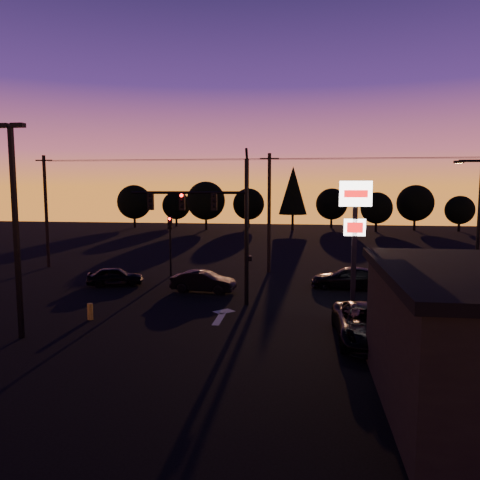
{
  "coord_description": "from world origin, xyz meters",
  "views": [
    {
      "loc": [
        4.55,
        -21.24,
        6.55
      ],
      "look_at": [
        1.0,
        5.0,
        3.5
      ],
      "focal_mm": 35.0,
      "sensor_mm": 36.0,
      "label": 1
    }
  ],
  "objects_px": {
    "car_mid": "(203,281)",
    "suv_parked": "(367,324)",
    "car_left": "(115,276)",
    "streetlight": "(477,226)",
    "car_right": "(348,278)",
    "secondary_signal": "(170,237)",
    "bollard": "(90,312)",
    "pylon_sign": "(355,221)",
    "traffic_signal_mast": "(218,216)",
    "parking_lot_light": "(15,217)"
  },
  "relations": [
    {
      "from": "streetlight",
      "to": "car_left",
      "type": "xyz_separation_m",
      "value": [
        -21.63,
        2.32,
        -3.8
      ]
    },
    {
      "from": "streetlight",
      "to": "car_mid",
      "type": "height_order",
      "value": "streetlight"
    },
    {
      "from": "bollard",
      "to": "streetlight",
      "type": "bearing_deg",
      "value": 15.45
    },
    {
      "from": "pylon_sign",
      "to": "car_mid",
      "type": "relative_size",
      "value": 1.7
    },
    {
      "from": "secondary_signal",
      "to": "car_mid",
      "type": "distance_m",
      "value": 6.22
    },
    {
      "from": "secondary_signal",
      "to": "pylon_sign",
      "type": "distance_m",
      "value": 15.75
    },
    {
      "from": "parking_lot_light",
      "to": "bollard",
      "type": "height_order",
      "value": "parking_lot_light"
    },
    {
      "from": "pylon_sign",
      "to": "parking_lot_light",
      "type": "bearing_deg",
      "value": -162.77
    },
    {
      "from": "traffic_signal_mast",
      "to": "bollard",
      "type": "height_order",
      "value": "traffic_signal_mast"
    },
    {
      "from": "parking_lot_light",
      "to": "streetlight",
      "type": "distance_m",
      "value": 23.05
    },
    {
      "from": "streetlight",
      "to": "bollard",
      "type": "relative_size",
      "value": 9.87
    },
    {
      "from": "bollard",
      "to": "car_mid",
      "type": "xyz_separation_m",
      "value": [
        4.25,
        6.75,
        0.25
      ]
    },
    {
      "from": "car_left",
      "to": "streetlight",
      "type": "bearing_deg",
      "value": -113.59
    },
    {
      "from": "bollard",
      "to": "suv_parked",
      "type": "height_order",
      "value": "suv_parked"
    },
    {
      "from": "car_left",
      "to": "traffic_signal_mast",
      "type": "bearing_deg",
      "value": -134.11
    },
    {
      "from": "car_left",
      "to": "secondary_signal",
      "type": "bearing_deg",
      "value": -54.06
    },
    {
      "from": "car_right",
      "to": "bollard",
      "type": "bearing_deg",
      "value": -49.56
    },
    {
      "from": "bollard",
      "to": "car_right",
      "type": "distance_m",
      "value": 16.0
    },
    {
      "from": "traffic_signal_mast",
      "to": "car_left",
      "type": "distance_m",
      "value": 9.56
    },
    {
      "from": "traffic_signal_mast",
      "to": "pylon_sign",
      "type": "height_order",
      "value": "traffic_signal_mast"
    },
    {
      "from": "traffic_signal_mast",
      "to": "pylon_sign",
      "type": "xyz_separation_m",
      "value": [
        7.1,
        -2.49,
        -0.02
      ]
    },
    {
      "from": "traffic_signal_mast",
      "to": "car_right",
      "type": "xyz_separation_m",
      "value": [
        7.57,
        4.99,
        -4.25
      ]
    },
    {
      "from": "car_mid",
      "to": "parking_lot_light",
      "type": "bearing_deg",
      "value": 154.33
    },
    {
      "from": "car_mid",
      "to": "suv_parked",
      "type": "xyz_separation_m",
      "value": [
        8.83,
        -8.29,
        0.1
      ]
    },
    {
      "from": "pylon_sign",
      "to": "traffic_signal_mast",
      "type": "bearing_deg",
      "value": 160.64
    },
    {
      "from": "car_mid",
      "to": "suv_parked",
      "type": "bearing_deg",
      "value": -127.59
    },
    {
      "from": "bollard",
      "to": "car_right",
      "type": "height_order",
      "value": "car_right"
    },
    {
      "from": "pylon_sign",
      "to": "streetlight",
      "type": "relative_size",
      "value": 0.85
    },
    {
      "from": "streetlight",
      "to": "suv_parked",
      "type": "xyz_separation_m",
      "value": [
        -6.63,
        -6.99,
        -3.66
      ]
    },
    {
      "from": "parking_lot_light",
      "to": "car_left",
      "type": "relative_size",
      "value": 2.52
    },
    {
      "from": "traffic_signal_mast",
      "to": "car_mid",
      "type": "bearing_deg",
      "value": 117.29
    },
    {
      "from": "car_left",
      "to": "car_right",
      "type": "xyz_separation_m",
      "value": [
        15.2,
        1.16,
        0.06
      ]
    },
    {
      "from": "traffic_signal_mast",
      "to": "car_mid",
      "type": "relative_size",
      "value": 2.14
    },
    {
      "from": "car_right",
      "to": "secondary_signal",
      "type": "bearing_deg",
      "value": -94.85
    },
    {
      "from": "parking_lot_light",
      "to": "pylon_sign",
      "type": "height_order",
      "value": "parking_lot_light"
    },
    {
      "from": "pylon_sign",
      "to": "bollard",
      "type": "relative_size",
      "value": 8.39
    },
    {
      "from": "car_left",
      "to": "car_mid",
      "type": "xyz_separation_m",
      "value": [
        6.18,
        -1.02,
        0.04
      ]
    },
    {
      "from": "streetlight",
      "to": "car_mid",
      "type": "bearing_deg",
      "value": 175.19
    },
    {
      "from": "traffic_signal_mast",
      "to": "car_right",
      "type": "distance_m",
      "value": 10.02
    },
    {
      "from": "traffic_signal_mast",
      "to": "pylon_sign",
      "type": "relative_size",
      "value": 1.26
    },
    {
      "from": "car_mid",
      "to": "car_left",
      "type": "bearing_deg",
      "value": 86.26
    },
    {
      "from": "parking_lot_light",
      "to": "suv_parked",
      "type": "relative_size",
      "value": 1.66
    },
    {
      "from": "car_left",
      "to": "car_mid",
      "type": "distance_m",
      "value": 6.26
    },
    {
      "from": "pylon_sign",
      "to": "car_right",
      "type": "relative_size",
      "value": 1.45
    },
    {
      "from": "secondary_signal",
      "to": "streetlight",
      "type": "relative_size",
      "value": 0.54
    },
    {
      "from": "secondary_signal",
      "to": "streetlight",
      "type": "height_order",
      "value": "streetlight"
    },
    {
      "from": "streetlight",
      "to": "bollard",
      "type": "xyz_separation_m",
      "value": [
        -19.71,
        -5.45,
        -4.02
      ]
    },
    {
      "from": "traffic_signal_mast",
      "to": "pylon_sign",
      "type": "bearing_deg",
      "value": -19.36
    },
    {
      "from": "pylon_sign",
      "to": "suv_parked",
      "type": "relative_size",
      "value": 1.24
    },
    {
      "from": "suv_parked",
      "to": "streetlight",
      "type": "bearing_deg",
      "value": 44.96
    }
  ]
}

